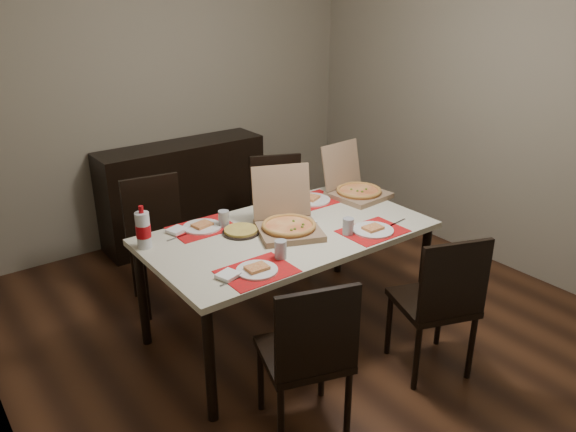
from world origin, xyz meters
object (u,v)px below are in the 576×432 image
(chair_far_left, at_px, (158,236))
(pizza_box_center, at_px, (288,223))
(chair_near_right, at_px, (440,300))
(chair_near_left, at_px, (308,352))
(dining_table, at_px, (288,240))
(sideboard, at_px, (184,192))
(soda_bottle, at_px, (143,230))
(dip_bowl, at_px, (279,216))
(chair_far_right, at_px, (279,208))

(chair_far_left, distance_m, pizza_box_center, 1.09)
(chair_near_right, bearing_deg, chair_near_left, 176.06)
(dining_table, distance_m, chair_far_left, 1.06)
(dining_table, bearing_deg, sideboard, 85.17)
(chair_far_left, bearing_deg, dining_table, -61.63)
(chair_near_left, xyz_separation_m, soda_bottle, (-0.34, 1.14, 0.35))
(chair_near_right, xyz_separation_m, dip_bowl, (-0.37, 1.09, 0.25))
(chair_far_right, bearing_deg, chair_far_left, 174.71)
(dining_table, bearing_deg, chair_far_left, 118.37)
(dining_table, height_order, chair_far_left, chair_far_left)
(sideboard, relative_size, pizza_box_center, 2.80)
(chair_far_left, height_order, pizza_box_center, pizza_box_center)
(chair_far_right, bearing_deg, soda_bottle, -159.43)
(pizza_box_center, bearing_deg, soda_bottle, 158.73)
(dining_table, bearing_deg, pizza_box_center, -143.41)
(dining_table, distance_m, dip_bowl, 0.22)
(sideboard, xyz_separation_m, soda_bottle, (-0.99, -1.48, 0.41))
(dining_table, xyz_separation_m, pizza_box_center, (-0.01, -0.01, 0.13))
(chair_far_right, xyz_separation_m, dip_bowl, (-0.45, -0.63, 0.25))
(pizza_box_center, height_order, soda_bottle, pizza_box_center)
(chair_far_left, xyz_separation_m, chair_far_right, (1.02, -0.09, 0.00))
(dining_table, bearing_deg, dip_bowl, 69.88)
(soda_bottle, bearing_deg, chair_near_left, -73.28)
(chair_near_left, height_order, chair_near_right, same)
(dining_table, relative_size, chair_far_left, 1.94)
(chair_near_right, relative_size, pizza_box_center, 1.74)
(chair_near_left, height_order, dip_bowl, chair_near_left)
(dining_table, bearing_deg, soda_bottle, 159.31)
(chair_near_right, height_order, dip_bowl, chair_near_right)
(chair_far_left, relative_size, pizza_box_center, 1.74)
(dining_table, xyz_separation_m, chair_near_right, (0.44, -0.89, -0.17))
(chair_far_left, distance_m, dip_bowl, 0.95)
(pizza_box_center, xyz_separation_m, soda_bottle, (-0.82, 0.32, 0.05))
(dining_table, distance_m, pizza_box_center, 0.13)
(chair_far_right, xyz_separation_m, pizza_box_center, (-0.53, -0.83, 0.30))
(chair_near_left, bearing_deg, chair_far_right, 58.47)
(chair_near_left, distance_m, dip_bowl, 1.19)
(sideboard, bearing_deg, chair_far_left, -126.33)
(chair_far_left, bearing_deg, chair_near_left, -89.83)
(dip_bowl, bearing_deg, pizza_box_center, -111.66)
(chair_near_left, bearing_deg, chair_far_left, 90.17)
(dining_table, xyz_separation_m, chair_far_right, (0.52, 0.82, -0.17))
(dip_bowl, bearing_deg, dining_table, -110.12)
(chair_near_left, distance_m, chair_near_right, 0.93)
(chair_far_right, bearing_deg, pizza_box_center, -122.62)
(chair_far_right, height_order, soda_bottle, soda_bottle)
(chair_far_left, xyz_separation_m, pizza_box_center, (0.49, -0.92, 0.30))
(sideboard, height_order, chair_far_right, chair_far_right)
(chair_near_right, bearing_deg, chair_far_right, 87.15)
(pizza_box_center, bearing_deg, sideboard, 84.92)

